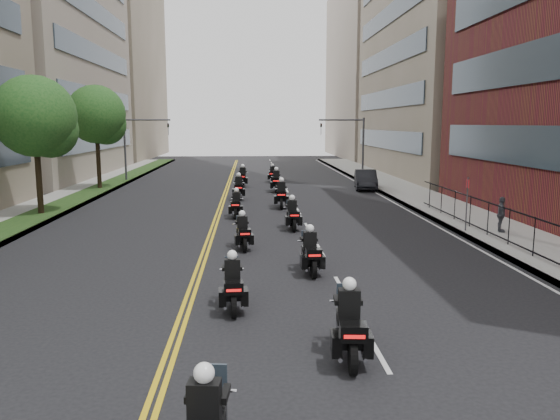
% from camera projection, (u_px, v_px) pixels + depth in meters
% --- Properties ---
extents(sidewalk_right, '(4.00, 90.00, 0.15)m').
position_uv_depth(sidewalk_right, '(446.00, 209.00, 32.47)').
color(sidewalk_right, gray).
rests_on(sidewalk_right, ground).
extents(sidewalk_left, '(4.00, 90.00, 0.15)m').
position_uv_depth(sidewalk_left, '(34.00, 212.00, 31.15)').
color(sidewalk_left, gray).
rests_on(sidewalk_left, ground).
extents(grass_strip, '(2.00, 90.00, 0.04)m').
position_uv_depth(grass_strip, '(48.00, 210.00, 31.18)').
color(grass_strip, '#173814').
rests_on(grass_strip, sidewalk_left).
extents(building_right_tan, '(15.11, 28.00, 30.00)m').
position_uv_depth(building_right_tan, '(464.00, 21.00, 53.32)').
color(building_right_tan, '#7F735D').
rests_on(building_right_tan, ground).
extents(building_right_far, '(15.00, 28.00, 26.00)m').
position_uv_depth(building_right_far, '(387.00, 71.00, 83.22)').
color(building_right_far, gray).
rests_on(building_right_far, ground).
extents(building_left_far, '(16.00, 28.00, 26.00)m').
position_uv_depth(building_left_far, '(98.00, 69.00, 80.83)').
color(building_left_far, '#7F735D').
rests_on(building_left_far, ground).
extents(iron_fence, '(0.05, 28.00, 1.50)m').
position_uv_depth(iron_fence, '(549.00, 242.00, 19.46)').
color(iron_fence, black).
rests_on(iron_fence, sidewalk_right).
extents(traffic_signal_right, '(4.09, 0.20, 5.60)m').
position_uv_depth(traffic_signal_right, '(353.00, 139.00, 48.52)').
color(traffic_signal_right, '#3F3F44').
rests_on(traffic_signal_right, ground).
extents(traffic_signal_left, '(4.09, 0.20, 5.60)m').
position_uv_depth(traffic_signal_left, '(136.00, 140.00, 47.48)').
color(traffic_signal_left, '#3F3F44').
rests_on(traffic_signal_left, ground).
extents(motorcycle_1, '(0.64, 2.44, 1.80)m').
position_uv_depth(motorcycle_1, '(349.00, 327.00, 11.86)').
color(motorcycle_1, black).
rests_on(motorcycle_1, ground).
extents(motorcycle_2, '(0.56, 2.24, 1.65)m').
position_uv_depth(motorcycle_2, '(233.00, 286.00, 15.03)').
color(motorcycle_2, black).
rests_on(motorcycle_2, ground).
extents(motorcycle_3, '(0.54, 2.27, 1.68)m').
position_uv_depth(motorcycle_3, '(310.00, 254.00, 18.72)').
color(motorcycle_3, black).
rests_on(motorcycle_3, ground).
extents(motorcycle_4, '(0.63, 2.13, 1.58)m').
position_uv_depth(motorcycle_4, '(243.00, 234.00, 22.36)').
color(motorcycle_4, black).
rests_on(motorcycle_4, ground).
extents(motorcycle_5, '(0.53, 2.27, 1.68)m').
position_uv_depth(motorcycle_5, '(292.00, 216.00, 26.45)').
color(motorcycle_5, black).
rests_on(motorcycle_5, ground).
extents(motorcycle_6, '(0.52, 2.20, 1.62)m').
position_uv_depth(motorcycle_6, '(236.00, 206.00, 29.84)').
color(motorcycle_6, black).
rests_on(motorcycle_6, ground).
extents(motorcycle_7, '(0.63, 2.52, 1.86)m').
position_uv_depth(motorcycle_7, '(281.00, 196.00, 33.22)').
color(motorcycle_7, black).
rests_on(motorcycle_7, ground).
extents(motorcycle_8, '(0.56, 2.45, 1.81)m').
position_uv_depth(motorcycle_8, '(239.00, 189.00, 36.89)').
color(motorcycle_8, black).
rests_on(motorcycle_8, ground).
extents(motorcycle_9, '(0.62, 2.53, 1.87)m').
position_uv_depth(motorcycle_9, '(276.00, 182.00, 41.00)').
color(motorcycle_9, black).
rests_on(motorcycle_9, ground).
extents(motorcycle_10, '(0.60, 2.49, 1.84)m').
position_uv_depth(motorcycle_10, '(243.00, 178.00, 44.21)').
color(motorcycle_10, black).
rests_on(motorcycle_10, ground).
extents(motorcycle_11, '(0.61, 2.18, 1.61)m').
position_uv_depth(motorcycle_11, '(272.00, 175.00, 47.82)').
color(motorcycle_11, black).
rests_on(motorcycle_11, ground).
extents(parked_sedan, '(2.25, 4.78, 1.51)m').
position_uv_depth(parked_sedan, '(366.00, 180.00, 42.56)').
color(parked_sedan, black).
rests_on(parked_sedan, ground).
extents(pedestrian_c, '(0.64, 1.03, 1.63)m').
position_uv_depth(pedestrian_c, '(501.00, 214.00, 25.01)').
color(pedestrian_c, '#43444B').
rests_on(pedestrian_c, sidewalk_right).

